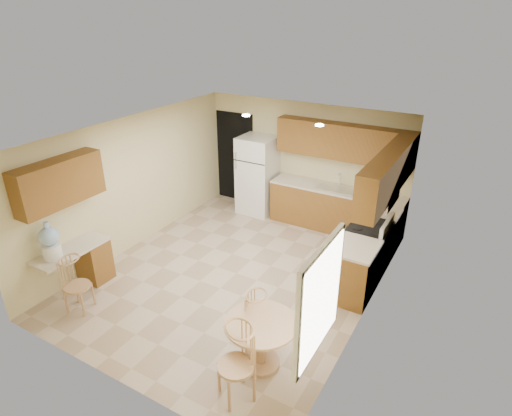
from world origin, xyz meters
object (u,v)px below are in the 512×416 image
Objects in this scene: dining_table at (261,337)px; chair_table_a at (256,321)px; chair_desk at (71,283)px; stove at (367,249)px; refrigerator at (258,175)px; water_crock at (50,242)px; chair_table_b at (231,363)px.

chair_table_a is at bearing 133.70° from dining_table.
chair_desk is at bearing -170.68° from dining_table.
dining_table is 0.24m from chair_table_a.
chair_desk is (-3.47, -3.28, 0.07)m from stove.
chair_desk is (-0.60, -4.50, -0.33)m from refrigerator.
chair_desk is 1.45× the size of water_crock.
chair_desk is (-2.95, -0.48, 0.09)m from dining_table.
chair_table_a is at bearing -45.04° from chair_table_b.
refrigerator reaches higher than dining_table.
chair_desk is 0.68m from water_crock.
refrigerator reaches higher than chair_table_b.
chair_table_b is at bearing -63.41° from refrigerator.
water_crock is (-3.92, -3.18, 0.58)m from stove.
chair_table_a is (-0.16, 0.17, 0.08)m from dining_table.
refrigerator is 4.55m from chair_desk.
chair_table_a is (-0.68, -2.63, 0.06)m from stove.
chair_table_a is at bearing 86.01° from chair_desk.
stove is at bearing -22.99° from refrigerator.
stove is 2.85m from dining_table.
chair_desk is at bearing 30.48° from chair_table_b.
dining_table is 0.70m from chair_table_b.
chair_desk is (-2.79, -0.65, 0.01)m from chair_table_a.
chair_table_b is at bearing 69.08° from chair_desk.
water_crock reaches higher than dining_table.
refrigerator is at bearing 76.59° from water_crock.
stove is 1.23× the size of chair_desk.
stove is at bearing -64.33° from chair_table_b.
chair_desk is (-2.95, 0.20, -0.07)m from chair_table_b.
dining_table is at bearing -55.74° from chair_table_b.
chair_desk reaches higher than chair_table_a.
dining_table is at bearing 6.49° from water_crock.
chair_table_b is at bearing -98.59° from stove.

